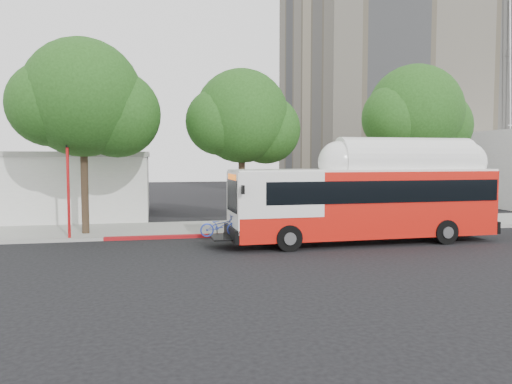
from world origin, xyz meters
The scene contains 11 objects.
ground centered at (0.00, 0.00, 0.00)m, with size 120.00×120.00×0.00m, color black.
sidewalk centered at (0.00, 6.50, 0.07)m, with size 60.00×5.00×0.15m, color gray.
curb_strip centered at (0.00, 3.90, 0.07)m, with size 60.00×0.30×0.15m, color gray.
red_curb_segment centered at (-3.00, 3.90, 0.08)m, with size 10.00×0.32×0.16m, color maroon.
street_tree_left centered at (-8.53, 5.56, 6.60)m, with size 6.67×5.80×9.74m.
street_tree_mid centered at (-0.59, 6.06, 5.91)m, with size 5.75×5.00×8.62m.
street_tree_right centered at (9.44, 5.86, 6.26)m, with size 6.21×5.40×9.18m.
apartment_tower centered at (18.00, 28.00, 17.62)m, with size 18.00×18.00×37.00m.
low_commercial_bldg centered at (-14.00, 14.00, 2.15)m, with size 16.20×10.20×4.25m.
transit_bus centered at (3.85, 0.86, 1.81)m, with size 13.20×3.11×3.88m.
signal_pole centered at (-9.56, 4.14, 2.38)m, with size 0.13×0.44×4.65m.
Camera 1 is at (-5.69, -20.37, 3.93)m, focal length 35.00 mm.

